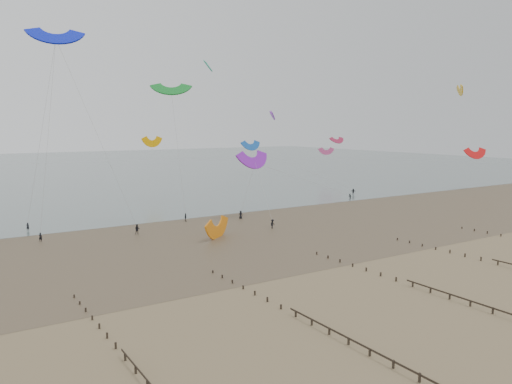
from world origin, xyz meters
The scene contains 7 objects.
ground centered at (0.00, 0.00, 0.00)m, with size 500.00×500.00×0.00m, color brown.
sea_and_shore centered at (-4.08, 34.40, 0.01)m, with size 500.00×665.00×0.03m.
groynes centered at (4.00, -19.05, 0.47)m, with size 72.16×50.16×1.00m.
kitesurfer_lead centered at (-30.27, 44.20, 0.80)m, with size 0.58×0.38×1.60m, color black.
kitesurfers centered at (15.82, 45.77, 0.86)m, with size 88.42×28.44×1.87m.
grounded_kite centered at (-3.25, 30.55, 0.00)m, with size 7.27×3.81×5.54m, color orange, non-canonical shape.
kites_airborne centered at (-15.21, 83.36, 21.25)m, with size 227.81×118.99×42.12m.
Camera 1 is at (-44.16, -45.90, 19.66)m, focal length 35.00 mm.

